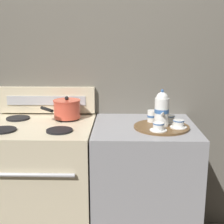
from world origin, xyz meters
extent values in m
cube|color=#666056|center=(0.00, 0.35, 1.10)|extent=(6.00, 0.05, 2.20)
cube|color=beige|center=(-0.34, 0.00, 0.46)|extent=(0.74, 0.65, 0.92)
cylinder|color=silver|center=(-0.34, -0.34, 0.72)|extent=(0.59, 0.02, 0.02)
cylinder|color=black|center=(-0.52, 0.15, 0.93)|extent=(0.16, 0.16, 0.01)
cylinder|color=black|center=(-0.17, 0.15, 0.93)|extent=(0.16, 0.16, 0.01)
cylinder|color=black|center=(-0.52, -0.15, 0.93)|extent=(0.16, 0.16, 0.01)
cylinder|color=black|center=(-0.17, -0.15, 0.93)|extent=(0.16, 0.16, 0.01)
cube|color=beige|center=(-0.34, 0.30, 1.03)|extent=(0.72, 0.05, 0.20)
cube|color=#B7B7BC|center=(-0.34, 0.28, 1.03)|extent=(0.59, 0.01, 0.07)
cube|color=#939399|center=(0.37, 0.00, 0.46)|extent=(0.68, 0.65, 0.92)
cylinder|color=#D14C38|center=(-0.17, 0.15, 0.99)|extent=(0.18, 0.18, 0.12)
cylinder|color=#D14C38|center=(-0.17, 0.15, 1.06)|extent=(0.19, 0.19, 0.01)
sphere|color=black|center=(-0.17, 0.15, 1.08)|extent=(0.03, 0.03, 0.03)
cylinder|color=black|center=(-0.28, 0.04, 1.02)|extent=(0.11, 0.11, 0.02)
cylinder|color=brown|center=(0.48, -0.06, 0.93)|extent=(0.36, 0.36, 0.01)
cylinder|color=white|center=(0.47, -0.06, 1.03)|extent=(0.09, 0.09, 0.18)
cylinder|color=#38609E|center=(0.47, -0.06, 1.04)|extent=(0.09, 0.09, 0.03)
sphere|color=white|center=(0.47, -0.06, 1.12)|extent=(0.08, 0.08, 0.08)
sphere|color=#38609E|center=(0.47, -0.06, 1.16)|extent=(0.02, 0.02, 0.02)
cone|color=white|center=(0.47, -0.12, 1.04)|extent=(0.03, 0.07, 0.05)
cylinder|color=white|center=(0.54, 0.03, 0.94)|extent=(0.11, 0.11, 0.01)
cylinder|color=white|center=(0.54, 0.03, 0.96)|extent=(0.07, 0.07, 0.04)
cylinder|color=#38609E|center=(0.54, 0.03, 0.98)|extent=(0.07, 0.07, 0.01)
cylinder|color=white|center=(0.58, -0.09, 0.94)|extent=(0.11, 0.11, 0.01)
cylinder|color=white|center=(0.58, -0.09, 0.96)|extent=(0.07, 0.07, 0.04)
cylinder|color=#38609E|center=(0.58, -0.09, 0.98)|extent=(0.07, 0.07, 0.01)
cylinder|color=white|center=(0.44, -0.16, 0.94)|extent=(0.11, 0.11, 0.01)
cylinder|color=white|center=(0.44, -0.16, 0.96)|extent=(0.07, 0.07, 0.04)
cylinder|color=#38609E|center=(0.44, -0.16, 0.98)|extent=(0.07, 0.07, 0.01)
cylinder|color=white|center=(0.42, 0.05, 0.98)|extent=(0.06, 0.06, 0.08)
cylinder|color=#38609E|center=(0.42, 0.05, 0.98)|extent=(0.06, 0.06, 0.01)
camera|label=1|loc=(0.21, -1.99, 1.49)|focal=50.00mm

